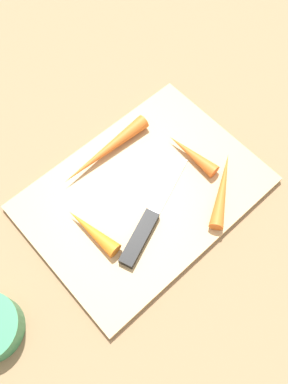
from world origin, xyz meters
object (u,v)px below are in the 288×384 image
at_px(carrot_short, 192,154).
at_px(carrot_shortest, 90,229).
at_px(carrot_longest, 107,150).
at_px(carrot_long, 222,189).
at_px(knife, 144,231).
at_px(cutting_board, 144,194).

bearing_deg(carrot_short, carrot_shortest, 83.08).
distance_m(carrot_longest, carrot_short, 0.14).
xyz_separation_m(carrot_longest, carrot_long, (-0.09, 0.17, -0.00)).
xyz_separation_m(knife, carrot_shortest, (0.06, -0.05, 0.01)).
height_order(carrot_short, carrot_shortest, carrot_shortest).
bearing_deg(carrot_longest, carrot_shortest, 39.04).
relative_size(knife, carrot_shortest, 2.04).
xyz_separation_m(carrot_longest, carrot_short, (-0.10, 0.10, -0.00)).
height_order(knife, carrot_shortest, carrot_shortest).
bearing_deg(carrot_longest, carrot_long, 115.66).
xyz_separation_m(cutting_board, carrot_short, (-0.10, 0.01, 0.02)).
bearing_deg(carrot_longest, knife, 70.49).
height_order(carrot_longest, carrot_short, carrot_longest).
bearing_deg(knife, carrot_shortest, 116.67).
xyz_separation_m(carrot_short, carrot_shortest, (0.20, -0.01, 0.00)).
bearing_deg(carrot_long, carrot_longest, 82.03).
distance_m(knife, carrot_longest, 0.15).
height_order(knife, carrot_short, carrot_short).
distance_m(carrot_longest, carrot_shortest, 0.14).
bearing_deg(cutting_board, knife, 47.20).
bearing_deg(knife, carrot_longest, 50.25).
bearing_deg(cutting_board, carrot_short, 176.69).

